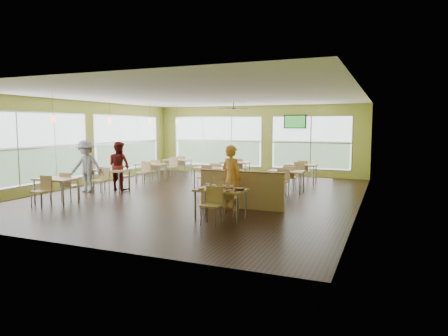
{
  "coord_description": "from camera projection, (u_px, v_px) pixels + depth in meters",
  "views": [
    {
      "loc": [
        5.7,
        -11.72,
        2.25
      ],
      "look_at": [
        1.16,
        -0.76,
        1.01
      ],
      "focal_mm": 32.0,
      "sensor_mm": 36.0,
      "label": 1
    }
  ],
  "objects": [
    {
      "name": "room",
      "position": [
        200.0,
        146.0,
        13.0
      ],
      "size": [
        12.0,
        12.04,
        3.2
      ],
      "color": "black",
      "rests_on": "ground"
    },
    {
      "name": "window_bays",
      "position": [
        176.0,
        145.0,
        16.85
      ],
      "size": [
        9.24,
        10.24,
        2.38
      ],
      "color": "white",
      "rests_on": "room"
    },
    {
      "name": "main_table",
      "position": [
        221.0,
        194.0,
        9.59
      ],
      "size": [
        1.22,
        1.52,
        0.87
      ],
      "color": "tan",
      "rests_on": "floor"
    },
    {
      "name": "half_wall_divider",
      "position": [
        241.0,
        190.0,
        10.93
      ],
      "size": [
        2.4,
        0.14,
        1.04
      ],
      "color": "tan",
      "rests_on": "floor"
    },
    {
      "name": "dining_tables",
      "position": [
        195.0,
        169.0,
        15.08
      ],
      "size": [
        6.92,
        8.72,
        0.87
      ],
      "color": "tan",
      "rests_on": "floor"
    },
    {
      "name": "pendant_lights",
      "position": [
        130.0,
        121.0,
        14.76
      ],
      "size": [
        0.11,
        7.31,
        0.86
      ],
      "color": "#2D2119",
      "rests_on": "ceiling"
    },
    {
      "name": "ceiling_fan",
      "position": [
        234.0,
        108.0,
        15.62
      ],
      "size": [
        1.25,
        1.25,
        0.29
      ],
      "color": "#2D2119",
      "rests_on": "ceiling"
    },
    {
      "name": "tv_backwall",
      "position": [
        295.0,
        122.0,
        17.64
      ],
      "size": [
        1.0,
        0.07,
        0.6
      ],
      "color": "black",
      "rests_on": "wall_back"
    },
    {
      "name": "man_plaid",
      "position": [
        232.0,
        178.0,
        10.56
      ],
      "size": [
        0.75,
        0.62,
        1.76
      ],
      "primitive_type": "imported",
      "rotation": [
        0.0,
        0.0,
        2.79
      ],
      "color": "orange",
      "rests_on": "floor"
    },
    {
      "name": "patron_maroon",
      "position": [
        119.0,
        166.0,
        14.04
      ],
      "size": [
        0.93,
        0.78,
        1.72
      ],
      "primitive_type": "imported",
      "rotation": [
        0.0,
        0.0,
        2.98
      ],
      "color": "#5A1412",
      "rests_on": "floor"
    },
    {
      "name": "patron_grey",
      "position": [
        86.0,
        166.0,
        13.63
      ],
      "size": [
        1.22,
        0.8,
        1.78
      ],
      "primitive_type": "imported",
      "rotation": [
        0.0,
        0.0,
        0.13
      ],
      "color": "slate",
      "rests_on": "floor"
    },
    {
      "name": "cup_blue",
      "position": [
        208.0,
        186.0,
        9.58
      ],
      "size": [
        0.1,
        0.1,
        0.36
      ],
      "color": "white",
      "rests_on": "main_table"
    },
    {
      "name": "cup_yellow",
      "position": [
        214.0,
        187.0,
        9.45
      ],
      "size": [
        0.09,
        0.09,
        0.34
      ],
      "color": "white",
      "rests_on": "main_table"
    },
    {
      "name": "cup_red_near",
      "position": [
        224.0,
        187.0,
        9.42
      ],
      "size": [
        0.09,
        0.09,
        0.32
      ],
      "color": "white",
      "rests_on": "main_table"
    },
    {
      "name": "cup_red_far",
      "position": [
        232.0,
        188.0,
        9.33
      ],
      "size": [
        0.09,
        0.09,
        0.34
      ],
      "color": "white",
      "rests_on": "main_table"
    },
    {
      "name": "food_basket",
      "position": [
        240.0,
        189.0,
        9.37
      ],
      "size": [
        0.26,
        0.26,
        0.06
      ],
      "color": "black",
      "rests_on": "main_table"
    },
    {
      "name": "ketchup_cup",
      "position": [
        235.0,
        191.0,
        9.21
      ],
      "size": [
        0.06,
        0.06,
        0.02
      ],
      "primitive_type": "cylinder",
      "color": "#AE2518",
      "rests_on": "main_table"
    },
    {
      "name": "wrapper_left",
      "position": [
        201.0,
        189.0,
        9.48
      ],
      "size": [
        0.17,
        0.16,
        0.04
      ],
      "primitive_type": "ellipsoid",
      "rotation": [
        0.0,
        0.0,
        -0.13
      ],
      "color": "olive",
      "rests_on": "main_table"
    },
    {
      "name": "wrapper_mid",
      "position": [
        226.0,
        188.0,
        9.6
      ],
      "size": [
        0.27,
        0.25,
        0.05
      ],
      "primitive_type": "ellipsoid",
      "rotation": [
        0.0,
        0.0,
        0.34
      ],
      "color": "olive",
      "rests_on": "main_table"
    },
    {
      "name": "wrapper_right",
      "position": [
        228.0,
        191.0,
        9.19
      ],
      "size": [
        0.15,
        0.14,
        0.04
      ],
      "primitive_type": "ellipsoid",
      "rotation": [
        0.0,
        0.0,
        0.03
      ],
      "color": "olive",
      "rests_on": "main_table"
    }
  ]
}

